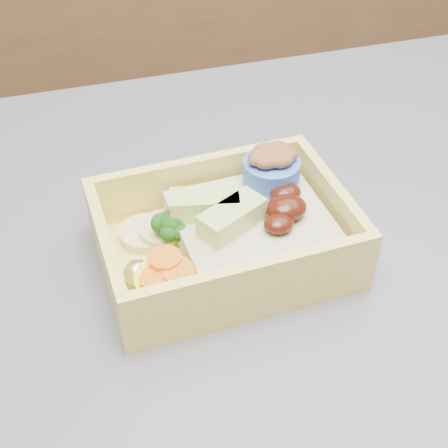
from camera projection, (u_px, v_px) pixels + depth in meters
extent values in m
cube|color=brown|center=(18.00, 94.00, 1.54)|extent=(3.20, 0.60, 0.90)
cube|color=#EBD861|center=(224.00, 255.00, 0.44)|extent=(0.17, 0.13, 0.01)
cube|color=#EBD861|center=(199.00, 181.00, 0.46)|extent=(0.17, 0.01, 0.04)
cube|color=#EBD861|center=(254.00, 288.00, 0.38)|extent=(0.17, 0.01, 0.04)
cube|color=#EBD861|center=(330.00, 204.00, 0.44)|extent=(0.01, 0.11, 0.04)
cube|color=#EBD861|center=(107.00, 256.00, 0.40)|extent=(0.01, 0.11, 0.04)
cube|color=tan|center=(252.00, 231.00, 0.43)|extent=(0.11, 0.10, 0.03)
ellipsoid|color=#341007|center=(286.00, 208.00, 0.42)|extent=(0.03, 0.02, 0.02)
ellipsoid|color=#341007|center=(285.00, 193.00, 0.43)|extent=(0.02, 0.02, 0.01)
ellipsoid|color=#341007|center=(279.00, 224.00, 0.41)|extent=(0.02, 0.02, 0.01)
cube|color=#BEDE74|center=(232.00, 218.00, 0.41)|extent=(0.05, 0.04, 0.02)
cube|color=#BEDE74|center=(205.00, 205.00, 0.42)|extent=(0.05, 0.03, 0.02)
cylinder|color=#6DA559|center=(174.00, 242.00, 0.43)|extent=(0.01, 0.01, 0.01)
sphere|color=#195112|center=(172.00, 223.00, 0.42)|extent=(0.02, 0.02, 0.02)
sphere|color=#195112|center=(181.00, 220.00, 0.43)|extent=(0.01, 0.01, 0.01)
sphere|color=#195112|center=(161.00, 223.00, 0.42)|extent=(0.01, 0.01, 0.01)
sphere|color=#195112|center=(179.00, 232.00, 0.42)|extent=(0.01, 0.01, 0.01)
sphere|color=#195112|center=(169.00, 233.00, 0.42)|extent=(0.01, 0.01, 0.01)
sphere|color=#195112|center=(169.00, 219.00, 0.43)|extent=(0.01, 0.01, 0.01)
cylinder|color=yellow|center=(167.00, 286.00, 0.40)|extent=(0.04, 0.04, 0.02)
cylinder|color=orange|center=(165.00, 271.00, 0.39)|extent=(0.02, 0.02, 0.00)
cylinder|color=orange|center=(157.00, 279.00, 0.38)|extent=(0.02, 0.02, 0.00)
cylinder|color=orange|center=(179.00, 272.00, 0.39)|extent=(0.02, 0.02, 0.00)
cylinder|color=orange|center=(165.00, 258.00, 0.39)|extent=(0.02, 0.02, 0.00)
cylinder|color=#DDBB7F|center=(145.00, 233.00, 0.44)|extent=(0.04, 0.04, 0.01)
cylinder|color=#DDBB7F|center=(165.00, 230.00, 0.44)|extent=(0.04, 0.04, 0.01)
ellipsoid|color=silver|center=(182.00, 213.00, 0.45)|extent=(0.02, 0.02, 0.02)
ellipsoid|color=silver|center=(138.00, 272.00, 0.41)|extent=(0.02, 0.02, 0.02)
cylinder|color=blue|center=(271.00, 172.00, 0.44)|extent=(0.04, 0.04, 0.02)
ellipsoid|color=brown|center=(272.00, 156.00, 0.43)|extent=(0.02, 0.01, 0.01)
ellipsoid|color=brown|center=(281.00, 151.00, 0.44)|extent=(0.02, 0.01, 0.01)
ellipsoid|color=brown|center=(260.00, 155.00, 0.44)|extent=(0.02, 0.01, 0.01)
ellipsoid|color=brown|center=(281.00, 161.00, 0.43)|extent=(0.02, 0.01, 0.01)
ellipsoid|color=brown|center=(268.00, 162.00, 0.43)|extent=(0.02, 0.01, 0.01)
ellipsoid|color=brown|center=(286.00, 156.00, 0.44)|extent=(0.02, 0.01, 0.01)
ellipsoid|color=brown|center=(265.00, 150.00, 0.44)|extent=(0.02, 0.01, 0.01)
ellipsoid|color=brown|center=(276.00, 148.00, 0.44)|extent=(0.02, 0.01, 0.01)
ellipsoid|color=brown|center=(260.00, 159.00, 0.43)|extent=(0.02, 0.01, 0.01)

